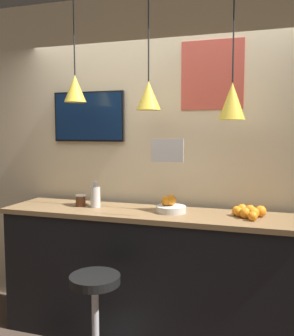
# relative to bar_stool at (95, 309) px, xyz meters

# --- Properties ---
(back_wall) EXTENTS (8.00, 0.06, 2.90)m
(back_wall) POSITION_rel_bar_stool_xyz_m (0.20, 0.95, 0.97)
(back_wall) COLOR beige
(back_wall) RESTS_ON ground_plane
(service_counter) EXTENTS (2.40, 0.56, 1.06)m
(service_counter) POSITION_rel_bar_stool_xyz_m (0.20, 0.56, 0.06)
(service_counter) COLOR black
(service_counter) RESTS_ON ground_plane
(bar_stool) EXTENTS (0.40, 0.40, 0.71)m
(bar_stool) POSITION_rel_bar_stool_xyz_m (0.00, 0.00, 0.00)
(bar_stool) COLOR #B7B7BC
(bar_stool) RESTS_ON ground_plane
(fruit_bowl) EXTENTS (0.24, 0.24, 0.14)m
(fruit_bowl) POSITION_rel_bar_stool_xyz_m (0.38, 0.59, 0.63)
(fruit_bowl) COLOR beige
(fruit_bowl) RESTS_ON service_counter
(orange_pile) EXTENTS (0.25, 0.28, 0.09)m
(orange_pile) POSITION_rel_bar_stool_xyz_m (0.98, 0.60, 0.62)
(orange_pile) COLOR orange
(orange_pile) RESTS_ON service_counter
(juice_bottle) EXTENTS (0.08, 0.08, 0.22)m
(juice_bottle) POSITION_rel_bar_stool_xyz_m (-0.27, 0.58, 0.68)
(juice_bottle) COLOR silver
(juice_bottle) RESTS_ON service_counter
(spread_jar) EXTENTS (0.09, 0.09, 0.10)m
(spread_jar) POSITION_rel_bar_stool_xyz_m (-0.41, 0.58, 0.63)
(spread_jar) COLOR #562D19
(spread_jar) RESTS_ON service_counter
(pendant_lamp_left) EXTENTS (0.19, 0.19, 0.86)m
(pendant_lamp_left) POSITION_rel_bar_stool_xyz_m (-0.45, 0.60, 1.59)
(pendant_lamp_left) COLOR black
(pendant_lamp_middle) EXTENTS (0.20, 0.20, 0.93)m
(pendant_lamp_middle) POSITION_rel_bar_stool_xyz_m (0.20, 0.60, 1.51)
(pendant_lamp_middle) COLOR black
(pendant_lamp_right) EXTENTS (0.20, 0.20, 1.02)m
(pendant_lamp_right) POSITION_rel_bar_stool_xyz_m (0.85, 0.60, 1.45)
(pendant_lamp_right) COLOR black
(mounted_tv) EXTENTS (0.69, 0.04, 0.46)m
(mounted_tv) POSITION_rel_bar_stool_xyz_m (-0.48, 0.90, 1.36)
(mounted_tv) COLOR black
(hanging_menu_board) EXTENTS (0.24, 0.01, 0.17)m
(hanging_menu_board) POSITION_rel_bar_stool_xyz_m (0.41, 0.37, 1.09)
(hanging_menu_board) COLOR white
(wall_poster) EXTENTS (0.52, 0.01, 0.57)m
(wall_poster) POSITION_rel_bar_stool_xyz_m (0.65, 0.92, 1.69)
(wall_poster) COLOR #C64C3D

